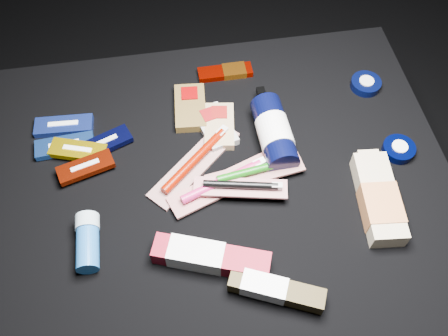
{
  "coord_description": "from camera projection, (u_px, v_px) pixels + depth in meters",
  "views": [
    {
      "loc": [
        -0.07,
        -0.55,
        1.28
      ],
      "look_at": [
        0.01,
        0.01,
        0.42
      ],
      "focal_mm": 40.0,
      "sensor_mm": 36.0,
      "label": 1
    }
  ],
  "objects": [
    {
      "name": "luna_bar_4",
      "position": [
        86.0,
        167.0,
        1.03
      ],
      "size": [
        0.12,
        0.07,
        0.02
      ],
      "rotation": [
        0.0,
        0.0,
        0.28
      ],
      "color": "maroon",
      "rests_on": "cloth_table"
    },
    {
      "name": "toothbrush_pack_1",
      "position": [
        223.0,
        182.0,
        1.01
      ],
      "size": [
        0.23,
        0.13,
        0.03
      ],
      "rotation": [
        0.0,
        0.0,
        0.35
      ],
      "color": "beige",
      "rests_on": "cloth_table"
    },
    {
      "name": "toothpaste_carton_green",
      "position": [
        272.0,
        289.0,
        0.89
      ],
      "size": [
        0.17,
        0.1,
        0.03
      ],
      "rotation": [
        0.0,
        0.0,
        -0.42
      ],
      "color": "#34280D",
      "rests_on": "cloth_table"
    },
    {
      "name": "luna_bar_2",
      "position": [
        104.0,
        144.0,
        1.07
      ],
      "size": [
        0.13,
        0.08,
        0.02
      ],
      "rotation": [
        0.0,
        0.0,
        0.38
      ],
      "color": "black",
      "rests_on": "cloth_table"
    },
    {
      "name": "clif_bar_2",
      "position": [
        219.0,
        124.0,
        1.11
      ],
      "size": [
        0.08,
        0.13,
        0.02
      ],
      "rotation": [
        0.0,
        0.0,
        -0.15
      ],
      "color": "tan",
      "rests_on": "cloth_table"
    },
    {
      "name": "clif_bar_1",
      "position": [
        214.0,
        125.0,
        1.1
      ],
      "size": [
        0.09,
        0.13,
        0.02
      ],
      "rotation": [
        0.0,
        0.0,
        0.27
      ],
      "color": "#ABABA5",
      "rests_on": "cloth_table"
    },
    {
      "name": "lotion_bottle",
      "position": [
        274.0,
        133.0,
        1.06
      ],
      "size": [
        0.07,
        0.22,
        0.07
      ],
      "rotation": [
        0.0,
        0.0,
        0.03
      ],
      "color": "black",
      "rests_on": "cloth_table"
    },
    {
      "name": "luna_bar_1",
      "position": [
        65.0,
        146.0,
        1.07
      ],
      "size": [
        0.13,
        0.05,
        0.02
      ],
      "rotation": [
        0.0,
        0.0,
        0.06
      ],
      "color": "#1D4698",
      "rests_on": "cloth_table"
    },
    {
      "name": "clif_bar_0",
      "position": [
        190.0,
        106.0,
        1.13
      ],
      "size": [
        0.08,
        0.13,
        0.02
      ],
      "rotation": [
        0.0,
        0.0,
        -0.09
      ],
      "color": "brown",
      "rests_on": "cloth_table"
    },
    {
      "name": "cream_tin_upper",
      "position": [
        366.0,
        84.0,
        1.17
      ],
      "size": [
        0.07,
        0.07,
        0.02
      ],
      "rotation": [
        0.0,
        0.0,
        -0.02
      ],
      "color": "black",
      "rests_on": "cloth_table"
    },
    {
      "name": "deodorant_stick",
      "position": [
        88.0,
        241.0,
        0.94
      ],
      "size": [
        0.05,
        0.11,
        0.05
      ],
      "rotation": [
        0.0,
        0.0,
        -0.01
      ],
      "color": "#1B579E",
      "rests_on": "cloth_table"
    },
    {
      "name": "toothbrush_pack_3",
      "position": [
        242.0,
        186.0,
        0.99
      ],
      "size": [
        0.19,
        0.08,
        0.02
      ],
      "rotation": [
        0.0,
        0.0,
        -0.21
      ],
      "color": "silver",
      "rests_on": "cloth_table"
    },
    {
      "name": "luna_bar_3",
      "position": [
        78.0,
        151.0,
        1.06
      ],
      "size": [
        0.13,
        0.08,
        0.02
      ],
      "rotation": [
        0.0,
        0.0,
        -0.32
      ],
      "color": "#D6B105",
      "rests_on": "cloth_table"
    },
    {
      "name": "cloth_table",
      "position": [
        219.0,
        222.0,
        1.21
      ],
      "size": [
        0.98,
        0.78,
        0.4
      ],
      "primitive_type": "cube",
      "color": "black",
      "rests_on": "ground"
    },
    {
      "name": "toothbrush_pack_0",
      "position": [
        196.0,
        161.0,
        1.05
      ],
      "size": [
        0.22,
        0.21,
        0.03
      ],
      "rotation": [
        0.0,
        0.0,
        0.74
      ],
      "color": "#BEB7B2",
      "rests_on": "cloth_table"
    },
    {
      "name": "power_bar",
      "position": [
        228.0,
        72.0,
        1.2
      ],
      "size": [
        0.13,
        0.04,
        0.02
      ],
      "rotation": [
        0.0,
        0.0,
        0.0
      ],
      "color": "#7B0A00",
      "rests_on": "cloth_table"
    },
    {
      "name": "ground",
      "position": [
        219.0,
        255.0,
        1.37
      ],
      "size": [
        3.0,
        3.0,
        0.0
      ],
      "primitive_type": "plane",
      "color": "black",
      "rests_on": "ground"
    },
    {
      "name": "toothpaste_carton_red",
      "position": [
        206.0,
        257.0,
        0.92
      ],
      "size": [
        0.22,
        0.12,
        0.04
      ],
      "rotation": [
        0.0,
        0.0,
        -0.35
      ],
      "color": "maroon",
      "rests_on": "cloth_table"
    },
    {
      "name": "bodywash_bottle",
      "position": [
        379.0,
        200.0,
        0.99
      ],
      "size": [
        0.09,
        0.21,
        0.04
      ],
      "rotation": [
        0.0,
        0.0,
        -0.1
      ],
      "color": "beige",
      "rests_on": "cloth_table"
    },
    {
      "name": "cream_tin_lower",
      "position": [
        399.0,
        149.0,
        1.07
      ],
      "size": [
        0.07,
        0.07,
        0.02
      ],
      "rotation": [
        0.0,
        0.0,
        0.42
      ],
      "color": "black",
      "rests_on": "cloth_table"
    },
    {
      "name": "luna_bar_0",
      "position": [
        64.0,
        126.0,
        1.11
      ],
      "size": [
        0.13,
        0.05,
        0.02
      ],
      "rotation": [
        0.0,
        0.0,
        -0.06
      ],
      "color": "#213AA5",
      "rests_on": "cloth_table"
    },
    {
      "name": "toothbrush_pack_2",
      "position": [
        257.0,
        171.0,
        1.02
      ],
      "size": [
        0.21,
        0.08,
        0.02
      ],
      "rotation": [
        0.0,
        0.0,
        0.14
      ],
      "color": "#A59D99",
      "rests_on": "cloth_table"
    }
  ]
}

